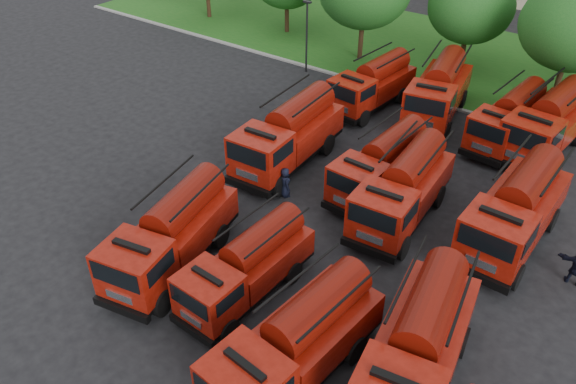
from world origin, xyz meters
name	(u,v)px	position (x,y,z in m)	size (l,w,h in m)	color
ground	(271,250)	(0.00, 0.00, 0.00)	(140.00, 140.00, 0.00)	black
lawn	(482,64)	(0.00, 26.00, 0.06)	(70.00, 16.00, 0.12)	#175215
curb	(438,103)	(0.00, 17.90, 0.07)	(70.00, 0.30, 0.14)	gray
tree_3	(471,7)	(-1.00, 24.00, 4.68)	(5.88, 5.88, 7.19)	#382314
tree_4	(575,25)	(6.00, 22.50, 5.22)	(6.55, 6.55, 8.01)	#382314
lamp_post_0	(307,33)	(-10.00, 17.20, 2.90)	(0.60, 0.25, 5.11)	black
fire_truck_0	(172,233)	(-2.80, -3.07, 1.65)	(3.86, 7.56, 3.28)	black
fire_truck_1	(247,266)	(0.85, -2.56, 1.45)	(2.50, 6.40, 2.88)	black
fire_truck_2	(297,343)	(4.71, -4.63, 1.64)	(3.13, 7.34, 3.25)	black
fire_truck_3	(418,347)	(8.06, -2.45, 1.72)	(3.76, 7.82, 3.42)	black
fire_truck_4	(289,134)	(-3.64, 6.36, 1.79)	(3.24, 7.95, 3.55)	black
fire_truck_5	(382,164)	(1.64, 6.99, 1.56)	(2.76, 6.93, 3.10)	black
fire_truck_6	(404,189)	(3.52, 5.55, 1.67)	(3.09, 7.47, 3.32)	black
fire_truck_7	(516,210)	(8.27, 6.89, 1.75)	(2.98, 7.73, 3.49)	black
fire_truck_8	(373,84)	(-3.36, 15.02, 1.58)	(3.02, 7.07, 3.13)	black
fire_truck_9	(439,90)	(0.53, 16.25, 1.76)	(4.01, 8.04, 3.50)	black
fire_truck_10	(510,119)	(5.18, 15.52, 1.58)	(2.99, 7.07, 3.14)	black
fire_truck_11	(548,123)	(7.15, 15.90, 1.76)	(3.47, 7.94, 3.51)	black
firefighter_4	(285,196)	(-1.96, 3.74, 0.00)	(0.79, 0.52, 1.61)	black
firefighter_5	(572,282)	(11.35, 5.83, 0.00)	(1.74, 0.75, 1.87)	black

